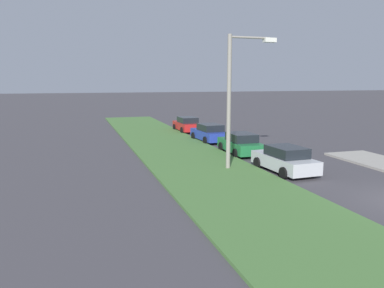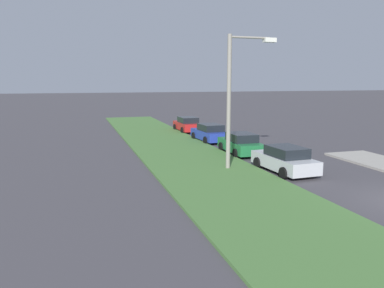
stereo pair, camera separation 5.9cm
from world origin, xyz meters
name	(u,v)px [view 1 (the left image)]	position (x,y,z in m)	size (l,w,h in m)	color
grass_median	(195,162)	(10.00, 6.41, 0.06)	(60.00, 6.00, 0.12)	#477238
parked_car_silver	(285,160)	(6.37, 2.33, 0.72)	(4.38, 2.18, 1.47)	#B2B5BA
parked_car_green	(241,144)	(12.00, 2.45, 0.72)	(4.33, 2.08, 1.47)	#1E6B38
parked_car_blue	(210,133)	(17.78, 2.64, 0.72)	(4.39, 2.20, 1.47)	#23389E
parked_car_red	(187,124)	(24.26, 2.67, 0.72)	(4.32, 2.06, 1.47)	red
streetlight	(235,92)	(7.82, 4.76, 4.39)	(0.36, 2.87, 7.50)	gray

